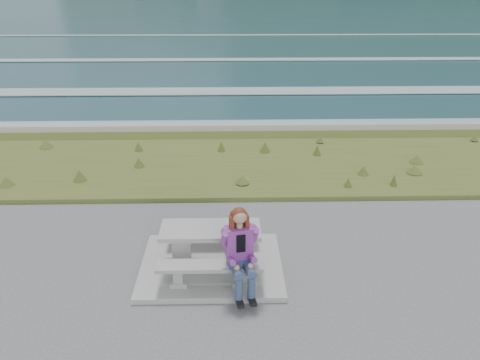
{
  "coord_description": "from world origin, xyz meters",
  "views": [
    {
      "loc": [
        0.36,
        -7.34,
        5.02
      ],
      "look_at": [
        0.56,
        1.2,
        1.26
      ],
      "focal_mm": 35.0,
      "sensor_mm": 36.0,
      "label": 1
    }
  ],
  "objects_px": {
    "picnic_table": "(211,236)",
    "bench_landward": "(210,269)",
    "seated_woman": "(241,263)",
    "bench_seaward": "(212,228)"
  },
  "relations": [
    {
      "from": "bench_landward",
      "to": "seated_woman",
      "type": "bearing_deg",
      "value": -14.65
    },
    {
      "from": "picnic_table",
      "to": "bench_landward",
      "type": "distance_m",
      "value": 0.74
    },
    {
      "from": "bench_seaward",
      "to": "seated_woman",
      "type": "xyz_separation_m",
      "value": [
        0.53,
        -1.54,
        0.2
      ]
    },
    {
      "from": "picnic_table",
      "to": "seated_woman",
      "type": "height_order",
      "value": "seated_woman"
    },
    {
      "from": "bench_landward",
      "to": "bench_seaward",
      "type": "xyz_separation_m",
      "value": [
        0.0,
        1.4,
        0.0
      ]
    },
    {
      "from": "picnic_table",
      "to": "seated_woman",
      "type": "distance_m",
      "value": 1.0
    },
    {
      "from": "picnic_table",
      "to": "seated_woman",
      "type": "relative_size",
      "value": 1.2
    },
    {
      "from": "seated_woman",
      "to": "picnic_table",
      "type": "bearing_deg",
      "value": 111.16
    },
    {
      "from": "picnic_table",
      "to": "bench_landward",
      "type": "relative_size",
      "value": 1.0
    },
    {
      "from": "picnic_table",
      "to": "bench_landward",
      "type": "height_order",
      "value": "picnic_table"
    }
  ]
}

